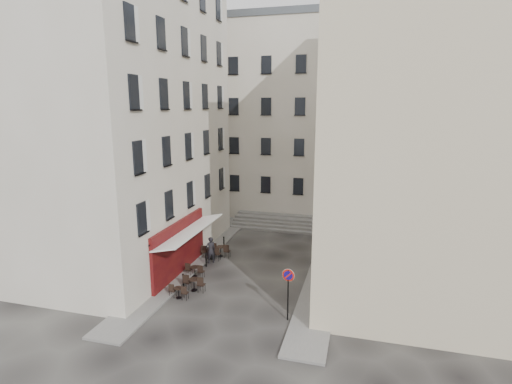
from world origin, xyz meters
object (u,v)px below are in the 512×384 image
(no_parking_sign, at_px, (288,284))
(bistro_table_b, at_px, (194,283))
(bistro_table_a, at_px, (179,292))
(pedestrian, at_px, (211,250))

(no_parking_sign, relative_size, bistro_table_b, 2.06)
(bistro_table_a, bearing_deg, pedestrian, 92.18)
(bistro_table_b, bearing_deg, bistro_table_a, -112.58)
(bistro_table_a, distance_m, bistro_table_b, 1.18)
(bistro_table_a, xyz_separation_m, bistro_table_b, (0.45, 1.09, 0.07))
(bistro_table_b, height_order, pedestrian, pedestrian)
(no_parking_sign, distance_m, bistro_table_b, 6.28)
(bistro_table_a, distance_m, pedestrian, 5.34)
(no_parking_sign, relative_size, bistro_table_a, 2.38)
(bistro_table_b, bearing_deg, no_parking_sign, -16.79)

